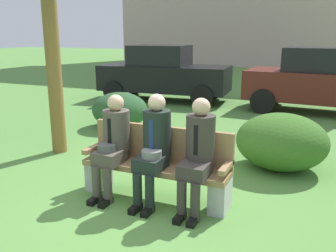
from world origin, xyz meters
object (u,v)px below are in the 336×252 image
(park_bench, at_px, (157,165))
(shrub_mid_lawn, at_px, (120,110))
(seated_man_right, at_px, (198,150))
(parked_car_far, at_px, (323,81))
(parked_car_near, at_px, (164,73))
(seated_man_left, at_px, (113,140))
(seated_man_middle, at_px, (154,144))
(shrub_near_bench, at_px, (282,141))

(park_bench, height_order, shrub_mid_lawn, park_bench)
(seated_man_right, height_order, shrub_mid_lawn, seated_man_right)
(shrub_mid_lawn, xyz_separation_m, parked_car_far, (4.04, 3.38, 0.45))
(park_bench, bearing_deg, parked_car_far, 74.32)
(parked_car_near, bearing_deg, seated_man_left, -71.26)
(seated_man_middle, height_order, parked_car_near, parked_car_near)
(seated_man_right, height_order, parked_car_far, parked_car_far)
(seated_man_left, relative_size, shrub_near_bench, 0.93)
(seated_man_middle, xyz_separation_m, shrub_mid_lawn, (-2.30, 3.04, -0.35))
(seated_man_left, xyz_separation_m, parked_car_far, (2.32, 6.42, 0.12))
(shrub_near_bench, bearing_deg, parked_car_far, 84.38)
(seated_man_middle, bearing_deg, seated_man_right, 0.50)
(seated_man_right, distance_m, shrub_near_bench, 1.96)
(shrub_near_bench, xyz_separation_m, shrub_mid_lawn, (-3.58, 1.24, -0.04))
(seated_man_left, bearing_deg, shrub_mid_lawn, 119.52)
(park_bench, height_order, parked_car_near, parked_car_near)
(shrub_near_bench, bearing_deg, parked_car_near, 130.96)
(parked_car_far, bearing_deg, park_bench, -105.68)
(seated_man_middle, xyz_separation_m, parked_car_near, (-2.77, 6.47, 0.10))
(seated_man_middle, bearing_deg, parked_car_near, 113.17)
(shrub_near_bench, bearing_deg, park_bench, -128.15)
(seated_man_right, bearing_deg, parked_car_near, 117.21)
(seated_man_left, relative_size, parked_car_near, 0.32)
(seated_man_right, relative_size, shrub_near_bench, 0.96)
(shrub_mid_lawn, xyz_separation_m, parked_car_near, (-0.48, 3.44, 0.45))
(seated_man_middle, bearing_deg, shrub_near_bench, 54.32)
(shrub_mid_lawn, bearing_deg, seated_man_right, -46.78)
(park_bench, relative_size, seated_man_left, 1.46)
(parked_car_far, bearing_deg, seated_man_left, -109.85)
(park_bench, relative_size, shrub_mid_lawn, 1.51)
(park_bench, xyz_separation_m, parked_car_near, (-2.75, 6.35, 0.42))
(seated_man_middle, relative_size, shrub_mid_lawn, 1.07)
(park_bench, bearing_deg, shrub_mid_lawn, 128.01)
(seated_man_right, height_order, shrub_near_bench, seated_man_right)
(seated_man_left, bearing_deg, seated_man_right, 0.48)
(parked_car_near, bearing_deg, park_bench, -66.57)
(park_bench, distance_m, shrub_mid_lawn, 3.69)
(shrub_mid_lawn, bearing_deg, parked_car_far, 39.90)
(seated_man_middle, distance_m, parked_car_far, 6.65)
(park_bench, bearing_deg, shrub_near_bench, 51.85)
(park_bench, distance_m, shrub_near_bench, 2.12)
(park_bench, xyz_separation_m, parked_car_far, (1.76, 6.29, 0.42))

